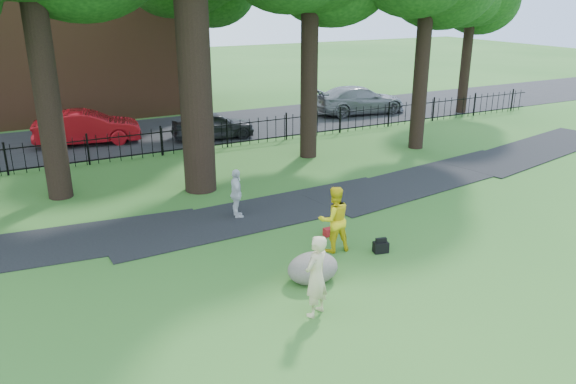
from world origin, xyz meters
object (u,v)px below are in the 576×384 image
woman (316,276)px  man (334,219)px  boulder (313,266)px  red_sedan (87,128)px

woman → man: 3.26m
woman → boulder: bearing=-144.7°
man → boulder: (-1.33, -1.19, -0.53)m
man → boulder: man is taller
woman → red_sedan: bearing=-110.7°
boulder → red_sedan: red_sedan is taller
man → red_sedan: man is taller
man → woman: bearing=59.0°
boulder → red_sedan: size_ratio=0.28×
woman → boulder: woman is taller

